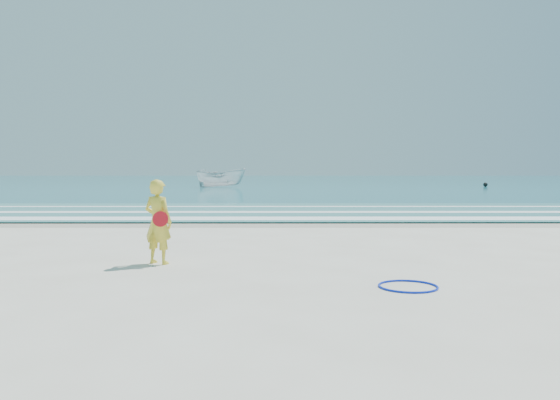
{
  "coord_description": "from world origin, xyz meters",
  "views": [
    {
      "loc": [
        0.28,
        -7.9,
        1.62
      ],
      "look_at": [
        0.31,
        4.0,
        1.0
      ],
      "focal_mm": 35.0,
      "sensor_mm": 36.0,
      "label": 1
    }
  ],
  "objects": [
    {
      "name": "foam_mid",
      "position": [
        0.0,
        13.2,
        0.05
      ],
      "size": [
        400.0,
        0.9,
        0.01
      ],
      "primitive_type": "cube",
      "color": "white",
      "rests_on": "shallow"
    },
    {
      "name": "ground",
      "position": [
        0.0,
        0.0,
        0.0
      ],
      "size": [
        400.0,
        400.0,
        0.0
      ],
      "primitive_type": "plane",
      "color": "silver",
      "rests_on": "ground"
    },
    {
      "name": "shallow",
      "position": [
        0.0,
        14.0,
        0.04
      ],
      "size": [
        400.0,
        10.0,
        0.01
      ],
      "primitive_type": "cube",
      "color": "#59B7AD",
      "rests_on": "ocean"
    },
    {
      "name": "foam_near",
      "position": [
        0.0,
        10.3,
        0.05
      ],
      "size": [
        400.0,
        1.4,
        0.01
      ],
      "primitive_type": "cube",
      "color": "white",
      "rests_on": "shallow"
    },
    {
      "name": "foam_far",
      "position": [
        0.0,
        16.5,
        0.05
      ],
      "size": [
        400.0,
        0.6,
        0.01
      ],
      "primitive_type": "cube",
      "color": "white",
      "rests_on": "shallow"
    },
    {
      "name": "buoy",
      "position": [
        21.75,
        48.57,
        0.27
      ],
      "size": [
        0.46,
        0.46,
        0.46
      ],
      "primitive_type": "sphere",
      "color": "black",
      "rests_on": "ocean"
    },
    {
      "name": "ocean",
      "position": [
        0.0,
        105.0,
        0.02
      ],
      "size": [
        400.0,
        190.0,
        0.04
      ],
      "primitive_type": "cube",
      "color": "#19727F",
      "rests_on": "ground"
    },
    {
      "name": "hoop",
      "position": [
        2.09,
        -0.34,
        0.02
      ],
      "size": [
        0.85,
        0.85,
        0.03
      ],
      "primitive_type": "torus",
      "rotation": [
        0.0,
        0.0,
        0.02
      ],
      "color": "#0B23C7",
      "rests_on": "ground"
    },
    {
      "name": "wet_sand",
      "position": [
        0.0,
        9.0,
        0.0
      ],
      "size": [
        400.0,
        2.4,
        0.0
      ],
      "primitive_type": "cube",
      "color": "#B2A893",
      "rests_on": "ground"
    },
    {
      "name": "boat",
      "position": [
        -5.45,
        46.17,
        1.0
      ],
      "size": [
        5.09,
        2.26,
        1.91
      ],
      "primitive_type": "imported",
      "rotation": [
        0.0,
        0.0,
        1.49
      ],
      "color": "white",
      "rests_on": "ocean"
    },
    {
      "name": "woman",
      "position": [
        -1.84,
        1.63,
        0.74
      ],
      "size": [
        0.64,
        0.55,
        1.49
      ],
      "color": "yellow",
      "rests_on": "ground"
    }
  ]
}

